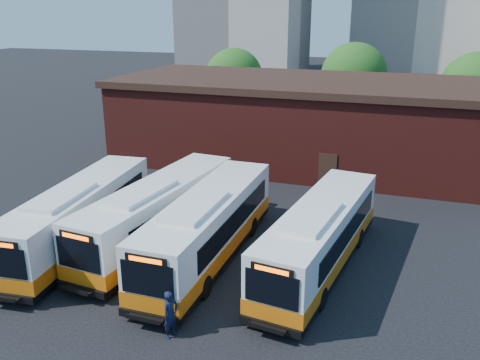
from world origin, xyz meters
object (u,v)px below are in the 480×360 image
(bus_west, at_px, (79,218))
(bus_east, at_px, (320,239))
(bus_mideast, at_px, (208,229))
(transit_worker, at_px, (171,315))
(bus_midwest, at_px, (159,215))

(bus_west, distance_m, bus_east, 11.95)
(bus_west, distance_m, bus_mideast, 6.72)
(bus_east, distance_m, transit_worker, 8.04)
(bus_mideast, distance_m, bus_east, 5.23)
(transit_worker, bearing_deg, bus_mideast, 28.82)
(bus_west, relative_size, transit_worker, 6.60)
(bus_west, bearing_deg, bus_midwest, 17.90)
(bus_west, relative_size, bus_midwest, 0.98)
(transit_worker, bearing_deg, bus_east, -11.84)
(bus_east, bearing_deg, bus_west, -165.91)
(bus_mideast, relative_size, bus_east, 1.02)
(bus_midwest, distance_m, bus_mideast, 3.17)
(bus_midwest, relative_size, bus_east, 1.03)
(bus_west, distance_m, bus_midwest, 3.95)
(bus_mideast, bearing_deg, bus_midwest, 165.09)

